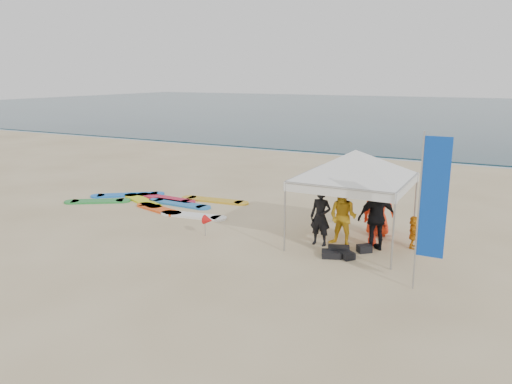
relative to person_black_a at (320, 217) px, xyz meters
The scene contains 14 objects.
ground 3.03m from the person_black_a, 129.39° to the right, with size 120.00×120.00×0.00m, color beige.
ocean 57.78m from the person_black_a, 91.84° to the left, with size 160.00×84.00×0.08m, color #0C2633.
shoreline_foam 16.07m from the person_black_a, 96.63° to the left, with size 160.00×1.20×0.01m, color silver.
person_black_a is the anchor object (origin of this frame).
person_yellow 0.61m from the person_black_a, 18.79° to the left, with size 0.81×0.63×1.66m, color yellow.
person_orange_a 1.52m from the person_black_a, 27.31° to the left, with size 1.03×0.59×1.59m, color red.
person_black_b 1.51m from the person_black_a, 11.19° to the left, with size 1.07×0.45×1.83m, color black.
person_orange_b 2.01m from the person_black_a, 52.99° to the left, with size 0.85×0.55×1.74m, color red.
person_seated 2.56m from the person_black_a, 21.95° to the left, with size 0.83×0.26×0.90m, color orange.
canopy_tent 2.05m from the person_black_a, 33.06° to the left, with size 4.02×4.02×3.03m.
feather_flag 3.83m from the person_black_a, 30.24° to the right, with size 0.59×0.04×3.50m.
marker_pennant 3.27m from the person_black_a, 165.42° to the right, with size 0.28×0.28×0.64m.
gear_pile 1.22m from the person_black_a, 33.21° to the right, with size 1.18×1.24×0.22m.
surfboard_spread 7.09m from the person_black_a, 166.76° to the left, with size 6.15×3.24×0.07m.
Camera 1 is at (6.37, -10.28, 4.62)m, focal length 35.00 mm.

